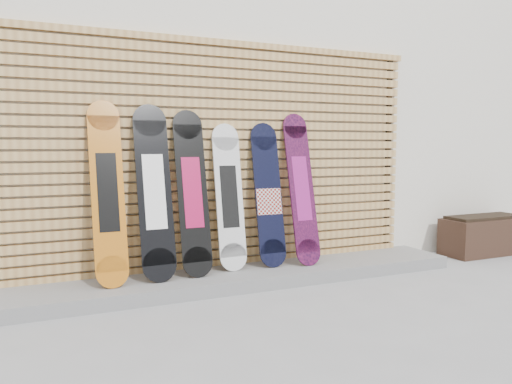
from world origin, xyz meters
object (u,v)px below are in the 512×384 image
at_px(snowboard_1, 154,192).
at_px(snowboard_2, 192,192).
at_px(snowboard_0, 108,192).
at_px(snowboard_4, 268,195).
at_px(snowboard_3, 229,197).
at_px(snowboard_5, 301,188).
at_px(planter_box, 483,235).

bearing_deg(snowboard_1, snowboard_2, 1.90).
distance_m(snowboard_0, snowboard_4, 1.53).
bearing_deg(snowboard_3, snowboard_5, -4.14).
height_order(snowboard_0, snowboard_4, snowboard_0).
bearing_deg(snowboard_2, snowboard_4, 2.16).
bearing_deg(planter_box, snowboard_1, 178.80).
height_order(snowboard_2, snowboard_4, snowboard_2).
xyz_separation_m(snowboard_2, snowboard_5, (1.13, -0.01, -0.00)).
bearing_deg(snowboard_2, snowboard_1, -178.10).
bearing_deg(snowboard_5, snowboard_0, -179.77).
bearing_deg(snowboard_5, snowboard_2, 179.48).
bearing_deg(snowboard_5, snowboard_1, -179.95).
xyz_separation_m(snowboard_4, snowboard_5, (0.35, -0.04, 0.06)).
bearing_deg(snowboard_3, snowboard_0, -176.83).
relative_size(planter_box, snowboard_3, 0.75).
xyz_separation_m(planter_box, snowboard_5, (-2.44, 0.08, 0.64)).
distance_m(snowboard_0, snowboard_5, 1.87).
distance_m(snowboard_4, snowboard_5, 0.36).
relative_size(snowboard_3, snowboard_4, 0.99).
bearing_deg(snowboard_4, snowboard_5, -6.48).
xyz_separation_m(planter_box, snowboard_4, (-2.79, 0.12, 0.58)).
height_order(planter_box, snowboard_3, snowboard_3).
bearing_deg(planter_box, snowboard_5, 178.05).
bearing_deg(snowboard_2, planter_box, -1.50).
bearing_deg(snowboard_1, snowboard_5, 0.05).
distance_m(snowboard_1, snowboard_5, 1.47).
relative_size(snowboard_0, snowboard_3, 1.13).
xyz_separation_m(planter_box, snowboard_2, (-3.57, 0.09, 0.64)).
height_order(snowboard_3, snowboard_5, snowboard_5).
xyz_separation_m(snowboard_0, snowboard_5, (1.87, 0.01, -0.03)).
relative_size(snowboard_4, snowboard_5, 0.93).
xyz_separation_m(snowboard_3, snowboard_4, (0.40, -0.01, -0.00)).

